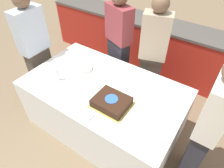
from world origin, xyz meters
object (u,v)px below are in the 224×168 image
plate_stack (84,68)px  person_seated_right (207,129)px  cake (111,102)px  person_standing_back (119,43)px  person_seated_left (36,49)px  wine_glass (57,73)px  person_cutting_cake (152,54)px

plate_stack → person_seated_right: size_ratio=0.13×
cake → person_standing_back: size_ratio=0.25×
cake → person_seated_right: bearing=11.6°
person_seated_left → person_seated_right: 2.37m
wine_glass → person_seated_left: person_seated_left is taller
plate_stack → person_seated_left: (-0.78, -0.12, 0.08)m
person_seated_left → person_standing_back: 1.19m
person_cutting_cake → person_seated_left: size_ratio=1.00×
cake → person_standing_back: 1.13m
person_seated_right → person_standing_back: (-1.49, 0.79, 0.02)m
cake → plate_stack: bearing=154.2°
plate_stack → person_standing_back: person_standing_back is taller
cake → person_seated_right: (0.94, 0.19, 0.04)m
plate_stack → person_seated_right: 1.60m
plate_stack → person_seated_right: bearing=-4.4°
plate_stack → wine_glass: size_ratio=1.28×
person_seated_left → person_standing_back: size_ratio=1.01×
person_cutting_cake → person_standing_back: person_cutting_cake is taller
cake → person_standing_back: (-0.55, 0.98, 0.05)m
cake → person_seated_left: (-1.43, 0.19, 0.06)m
plate_stack → wine_glass: wine_glass is taller
cake → person_seated_left: bearing=172.4°
cake → person_seated_right: size_ratio=0.25×
wine_glass → person_cutting_cake: size_ratio=0.10×
cake → person_standing_back: bearing=119.1°
wine_glass → person_seated_left: 0.69m
person_standing_back → plate_stack: bearing=101.9°
plate_stack → wine_glass: 0.37m
person_seated_left → person_standing_back: (0.89, 0.79, -0.00)m
wine_glass → person_standing_back: size_ratio=0.10×
wine_glass → person_seated_left: (-0.66, 0.22, -0.01)m
plate_stack → person_seated_right: (1.59, -0.12, 0.06)m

